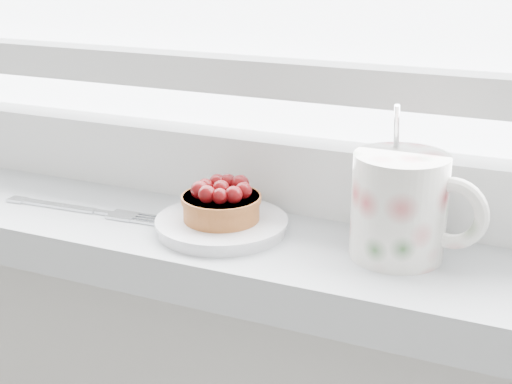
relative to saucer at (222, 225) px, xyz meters
The scene contains 4 objects.
saucer is the anchor object (origin of this frame).
raspberry_tart 0.02m from the saucer, 29.21° to the left, with size 0.07×0.07×0.04m.
floral_mug 0.17m from the saucer, ahead, with size 0.12×0.09×0.13m.
fork 0.15m from the saucer, behind, with size 0.18×0.03×0.00m.
Camera 1 is at (0.24, 1.33, 1.20)m, focal length 50.00 mm.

